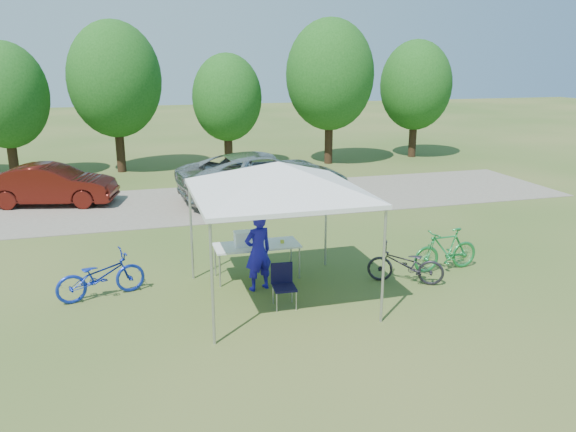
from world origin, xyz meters
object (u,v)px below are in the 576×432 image
cyclist (258,252)px  bike_dark (406,264)px  bike_green (446,250)px  folding_chair (283,281)px  bike_blue (101,276)px  sedan (52,185)px  folding_table (257,246)px  cooler (244,238)px  minivan (264,176)px

cyclist → bike_dark: (3.03, -0.52, -0.40)m
cyclist → bike_green: 4.26m
folding_chair → bike_blue: bike_blue is taller
sedan → bike_green: bearing=-120.7°
folding_table → sedan: (-4.95, 7.88, -0.03)m
bike_green → bike_dark: bike_green is taller
folding_chair → sedan: size_ratio=0.21×
cooler → bike_dark: cooler is taller
bike_green → minivan: bearing=-165.6°
folding_table → minivan: minivan is taller
folding_chair → sedan: (-5.11, 9.41, 0.19)m
sedan → folding_table: bearing=-135.1°
bike_green → bike_dark: bearing=-73.2°
folding_chair → minivan: bearing=82.8°
cooler → sedan: 9.17m
bike_blue → sedan: size_ratio=0.43×
bike_blue → bike_dark: bearing=-114.7°
bike_blue → bike_green: 7.33m
folding_table → bike_dark: 3.15m
folding_chair → bike_dark: bike_dark is taller
folding_chair → cyclist: cyclist is taller
minivan → bike_green: bearing=-168.8°
folding_chair → bike_dark: size_ratio=0.52×
cooler → bike_dark: bearing=-20.2°
bike_dark → sedan: bearing=-110.0°
folding_chair → cooler: 1.65m
sedan → cooler: bearing=-136.5°
folding_chair → bike_green: (3.96, 0.81, -0.01)m
folding_table → cooler: 0.33m
bike_blue → sedan: sedan is taller
bike_blue → folding_table: bearing=-102.1°
minivan → sedan: bearing=73.5°
folding_chair → minivan: 8.38m
cooler → minivan: minivan is taller
cooler → bike_dark: (3.18, -1.17, -0.48)m
bike_green → sedan: size_ratio=0.40×
cyclist → sedan: bearing=-77.1°
folding_chair → cooler: bearing=109.5°
folding_chair → cyclist: (-0.28, 0.89, 0.33)m
bike_dark → sedan: size_ratio=0.40×
cyclist → bike_dark: size_ratio=1.02×
cyclist → sedan: (-4.83, 8.53, -0.14)m
bike_dark → sedan: 11.99m
folding_chair → sedan: bearing=122.4°
bike_blue → sedan: 8.27m
cyclist → folding_chair: bearing=90.9°
folding_table → cooler: size_ratio=4.20×
bike_dark → sedan: sedan is taller
bike_dark → minivan: 7.95m
cooler → sedan: sedan is taller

